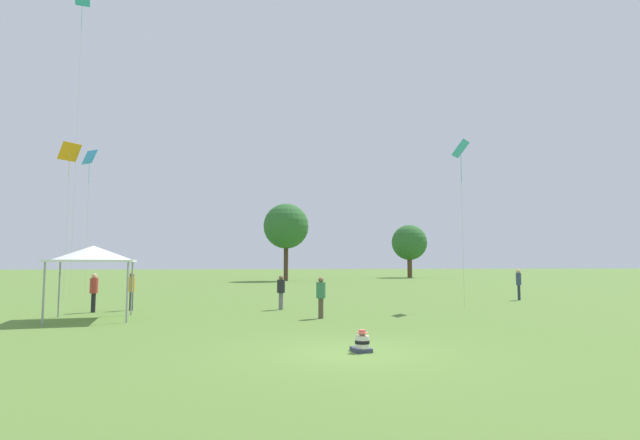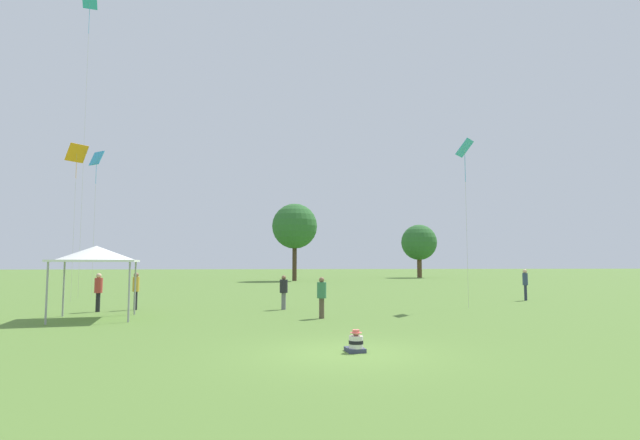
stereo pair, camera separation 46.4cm
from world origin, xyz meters
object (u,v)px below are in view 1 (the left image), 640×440
object	(u,v)px
person_standing_3	(281,289)
person_standing_4	(94,289)
person_standing_1	(321,294)
kite_3	(70,155)
canopy_tent	(93,254)
distant_tree_1	(286,226)
kite_2	(461,153)
kite_0	(82,18)
kite_1	(90,161)
person_standing_2	(132,287)
seated_toddler	(362,343)
distant_tree_0	(409,243)
person_standing_0	(519,281)

from	to	relation	value
person_standing_3	person_standing_4	distance (m)	8.27
person_standing_1	kite_3	distance (m)	17.98
person_standing_3	canopy_tent	distance (m)	8.26
person_standing_4	distant_tree_1	xyz separation A→B (m)	(10.82, 36.18, 5.47)
person_standing_4	kite_2	xyz separation A→B (m)	(17.22, 0.14, 6.65)
kite_0	kite_1	size ratio (longest dim) A/B	2.18
person_standing_2	person_standing_3	size ratio (longest dim) A/B	1.09
seated_toddler	person_standing_3	xyz separation A→B (m)	(-1.38, 11.28, 0.72)
person_standing_2	distant_tree_1	world-z (taller)	distant_tree_1
seated_toddler	kite_2	bearing A→B (deg)	50.13
person_standing_2	kite_0	xyz separation A→B (m)	(-5.45, 8.10, 16.63)
person_standing_4	kite_3	world-z (taller)	kite_3
person_standing_1	kite_1	size ratio (longest dim) A/B	0.18
distant_tree_0	seated_toddler	bearing A→B (deg)	-108.89
person_standing_0	person_standing_4	bearing A→B (deg)	-151.65
person_standing_1	canopy_tent	bearing A→B (deg)	61.41
distant_tree_1	kite_3	bearing A→B (deg)	-115.51
kite_2	distant_tree_1	xyz separation A→B (m)	(-6.40, 36.04, -1.18)
person_standing_2	kite_3	distance (m)	10.30
person_standing_2	kite_2	world-z (taller)	kite_2
kite_1	person_standing_2	bearing A→B (deg)	25.02
person_standing_1	canopy_tent	size ratio (longest dim) A/B	0.46
kite_0	kite_3	world-z (taller)	kite_0
person_standing_0	person_standing_3	distance (m)	14.70
kite_0	distant_tree_0	world-z (taller)	kite_0
kite_2	kite_0	bearing A→B (deg)	-26.44
seated_toddler	person_standing_0	xyz separation A→B (m)	(12.75, 15.34, 0.89)
person_standing_3	kite_1	xyz separation A→B (m)	(-10.89, 6.85, 7.18)
kite_1	kite_2	distance (m)	21.02
person_standing_0	kite_3	xyz separation A→B (m)	(-25.86, 1.99, 7.19)
person_standing_3	distant_tree_0	world-z (taller)	distant_tree_0
person_standing_3	kite_3	world-z (taller)	kite_3
kite_1	distant_tree_1	bearing A→B (deg)	147.39
kite_1	person_standing_4	bearing A→B (deg)	12.56
kite_0	kite_1	bearing A→B (deg)	159.04
kite_0	person_standing_0	bearing A→B (deg)	-158.19
kite_3	kite_2	bearing A→B (deg)	158.06
person_standing_0	person_standing_3	world-z (taller)	person_standing_0
seated_toddler	person_standing_4	bearing A→B (deg)	125.25
person_standing_3	kite_2	xyz separation A→B (m)	(8.95, -0.07, 6.74)
person_standing_1	person_standing_2	bearing A→B (deg)	37.46
person_standing_1	kite_2	xyz separation A→B (m)	(7.59, 3.78, 6.72)
person_standing_1	person_standing_3	size ratio (longest dim) A/B	1.02
person_standing_3	person_standing_2	bearing A→B (deg)	140.26
kite_0	canopy_tent	bearing A→B (deg)	143.92
kite_3	person_standing_4	bearing A→B (deg)	113.51
kite_1	distant_tree_1	distance (m)	32.12
person_standing_2	distant_tree_0	bearing A→B (deg)	179.15
person_standing_2	distant_tree_0	size ratio (longest dim) A/B	0.23
person_standing_1	distant_tree_0	distance (m)	54.54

